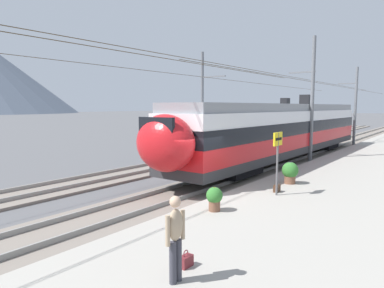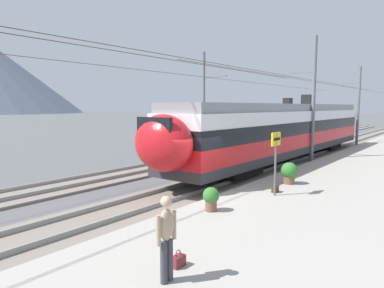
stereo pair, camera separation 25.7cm
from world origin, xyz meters
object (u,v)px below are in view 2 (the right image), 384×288
train_far_track (270,122)px  passenger_walking (166,234)px  handbag_near_sign (275,189)px  handbag_beside_passenger (178,261)px  potted_plant_platform_edge (289,172)px  potted_plant_by_shelter (211,197)px  train_near_platform (285,129)px  catenary_mast_mid (312,98)px  catenary_mast_far_side (205,101)px  platform_sign (276,150)px  catenary_mast_east (357,105)px

train_far_track → passenger_walking: (-25.27, -9.92, -0.95)m
train_far_track → handbag_near_sign: bearing=-153.8°
handbag_beside_passenger → handbag_near_sign: 7.32m
potted_plant_platform_edge → potted_plant_by_shelter: 5.37m
train_near_platform → catenary_mast_mid: bearing=-53.0°
handbag_beside_passenger → handbag_near_sign: size_ratio=0.89×
catenary_mast_far_side → platform_sign: catenary_mast_far_side is taller
train_far_track → catenary_mast_east: (4.57, -6.45, 1.61)m
catenary_mast_east → passenger_walking: 30.15m
platform_sign → passenger_walking: (-7.39, -1.17, -0.81)m
passenger_walking → handbag_beside_passenger: 1.05m
handbag_near_sign → train_near_platform: bearing=21.3°
train_near_platform → train_far_track: same height
catenary_mast_mid → train_near_platform: bearing=127.0°
handbag_near_sign → potted_plant_platform_edge: potted_plant_platform_edge is taller
train_far_track → catenary_mast_far_side: size_ratio=0.52×
potted_plant_platform_edge → potted_plant_by_shelter: (-5.35, 0.41, -0.09)m
catenary_mast_far_side → potted_plant_platform_edge: size_ratio=50.31×
platform_sign → catenary_mast_east: bearing=5.9°
potted_plant_by_shelter → train_far_track: bearing=20.8°
handbag_near_sign → potted_plant_by_shelter: 3.64m
train_near_platform → potted_plant_by_shelter: train_near_platform is taller
train_far_track → passenger_walking: 27.17m
catenary_mast_east → potted_plant_platform_edge: bearing=-174.5°
potted_plant_platform_edge → handbag_near_sign: bearing=-174.5°
catenary_mast_east → handbag_near_sign: 22.35m
train_near_platform → catenary_mast_east: size_ratio=0.52×
potted_plant_by_shelter → train_near_platform: bearing=13.0°
catenary_mast_mid → catenary_mast_east: 12.09m
potted_plant_by_shelter → catenary_mast_mid: bearing=6.4°
catenary_mast_mid → train_far_track: bearing=40.7°
catenary_mast_mid → handbag_near_sign: catenary_mast_mid is taller
train_near_platform → handbag_near_sign: train_near_platform is taller
catenary_mast_east → platform_sign: size_ratio=19.86×
potted_plant_by_shelter → catenary_mast_east: bearing=3.4°
train_far_track → handbag_beside_passenger: train_far_track is taller
train_near_platform → potted_plant_platform_edge: 7.95m
catenary_mast_mid → handbag_near_sign: (-9.91, -2.11, -3.73)m
platform_sign → handbag_near_sign: size_ratio=5.79×
passenger_walking → potted_plant_by_shelter: size_ratio=2.16×
catenary_mast_far_side → passenger_walking: (-17.52, -11.73, -2.86)m
catenary_mast_far_side → potted_plant_by_shelter: bearing=-143.5°
catenary_mast_east → potted_plant_platform_edge: size_ratio=50.31×
handbag_near_sign → potted_plant_by_shelter: bearing=170.8°
catenary_mast_east → potted_plant_by_shelter: size_ratio=61.00×
passenger_walking → handbag_beside_passenger: size_ratio=4.58×
train_far_track → handbag_beside_passenger: (-24.65, -9.69, -1.77)m
train_near_platform → potted_plant_platform_edge: size_ratio=26.06×
potted_plant_by_shelter → passenger_walking: bearing=-155.6°
catenary_mast_far_side → catenary_mast_mid: bearing=-88.3°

